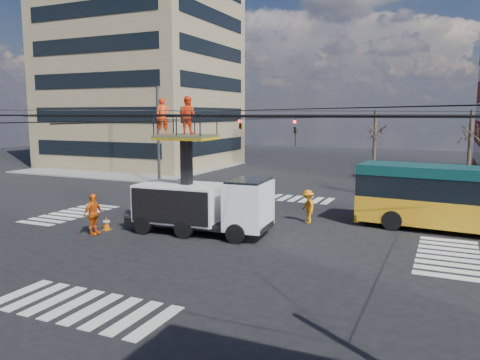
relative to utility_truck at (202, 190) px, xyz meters
name	(u,v)px	position (x,y,z in m)	size (l,w,h in m)	color
ground	(227,231)	(0.97, 0.75, -2.12)	(120.00, 120.00, 0.00)	black
sidewalk_nw	(136,167)	(-20.03, 21.75, -2.06)	(18.00, 18.00, 0.12)	slate
crosswalks	(227,231)	(0.97, 0.75, -2.11)	(22.40, 22.40, 0.02)	silver
building_tower	(141,29)	(-21.01, 24.73, 12.88)	(18.06, 16.06, 30.00)	#8D7C5A
overhead_network	(229,144)	(0.90, 1.16, 2.17)	(24.24, 24.24, 8.00)	#2D2D30
tree_a	(375,130)	(5.97, 14.25, 2.51)	(2.00, 2.00, 6.00)	#382B21
tree_b	(471,131)	(11.97, 14.25, 2.51)	(2.00, 2.00, 6.00)	#382B21
utility_truck	(202,190)	(0.00, 0.00, 0.00)	(7.13, 2.99, 6.60)	black
traffic_cone	(106,223)	(-4.65, -1.44, -1.78)	(0.36, 0.36, 0.68)	orange
worker_ground	(93,214)	(-4.61, -2.40, -1.12)	(1.17, 0.49, 1.99)	orange
flagger	(308,206)	(4.08, 4.22, -1.23)	(1.14, 0.66, 1.77)	orange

